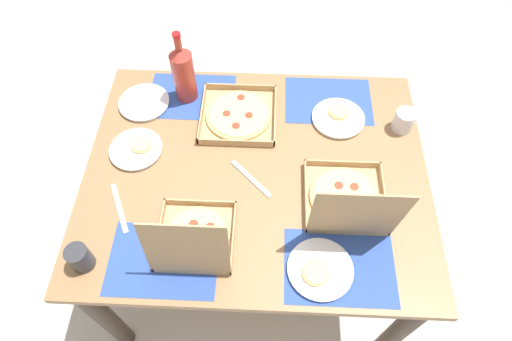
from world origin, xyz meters
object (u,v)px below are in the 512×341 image
pizza_box_center (347,201)px  plate_near_left (144,103)px  pizza_box_corner_left (238,115)px  cup_clear_left (80,258)px  pizza_box_edge_far (194,239)px  plate_far_right (338,118)px  cup_dark (404,121)px  soda_bottle (183,73)px  plate_middle (137,149)px  plate_far_left (320,270)px

pizza_box_center → plate_near_left: bearing=-29.7°
pizza_box_corner_left → cup_clear_left: (0.46, 0.65, 0.04)m
pizza_box_edge_far → pizza_box_corner_left: 0.58m
plate_far_right → cup_dark: size_ratio=2.38×
cup_clear_left → plate_far_right: bearing=-142.9°
plate_near_left → cup_clear_left: 0.71m
pizza_box_edge_far → soda_bottle: bearing=-80.1°
pizza_box_corner_left → plate_middle: size_ratio=1.49×
soda_bottle → cup_dark: (-0.88, 0.14, -0.09)m
pizza_box_center → plate_far_right: 0.41m
pizza_box_center → plate_far_right: (-0.00, -0.41, -0.04)m
plate_middle → cup_clear_left: bearing=80.3°
soda_bottle → cup_dark: soda_bottle is taller
plate_far_left → soda_bottle: bearing=-54.8°
plate_far_left → soda_bottle: soda_bottle is taller
pizza_box_center → plate_near_left: 0.92m
pizza_box_corner_left → plate_near_left: pizza_box_corner_left is taller
plate_near_left → plate_far_right: bearing=176.5°
plate_middle → cup_dark: size_ratio=2.26×
pizza_box_edge_far → soda_bottle: (0.12, -0.68, 0.09)m
plate_far_left → soda_bottle: (0.53, -0.75, 0.12)m
plate_far_left → plate_middle: bearing=-33.5°
plate_middle → pizza_box_center: bearing=164.6°
pizza_box_corner_left → plate_near_left: 0.40m
cup_clear_left → pizza_box_edge_far: bearing=-166.9°
pizza_box_corner_left → plate_far_right: size_ratio=1.42×
pizza_box_edge_far → soda_bottle: soda_bottle is taller
plate_far_left → soda_bottle: size_ratio=0.66×
pizza_box_corner_left → plate_far_right: pizza_box_corner_left is taller
plate_far_right → soda_bottle: (0.63, -0.10, 0.12)m
plate_middle → cup_clear_left: size_ratio=2.08×
soda_bottle → cup_dark: size_ratio=3.60×
plate_near_left → plate_far_left: 0.99m
soda_bottle → plate_near_left: bearing=17.3°
plate_far_left → cup_clear_left: 0.77m
plate_far_right → plate_near_left: size_ratio=1.02×
pizza_box_center → cup_dark: pizza_box_center is taller
plate_far_left → cup_clear_left: cup_clear_left is taller
cup_dark → soda_bottle: bearing=-8.9°
pizza_box_corner_left → plate_far_left: 0.71m
plate_far_left → plate_far_right: bearing=-98.8°
pizza_box_edge_far → cup_clear_left: pizza_box_edge_far is taller
pizza_box_corner_left → plate_far_left: (-0.30, 0.64, -0.00)m
plate_middle → plate_far_left: 0.82m
pizza_box_corner_left → cup_dark: size_ratio=3.37×
pizza_box_center → plate_far_right: bearing=-90.2°
soda_bottle → cup_dark: bearing=171.1°
plate_far_right → plate_near_left: 0.80m
pizza_box_corner_left → pizza_box_center: bearing=135.1°
plate_far_right → plate_far_left: 0.65m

